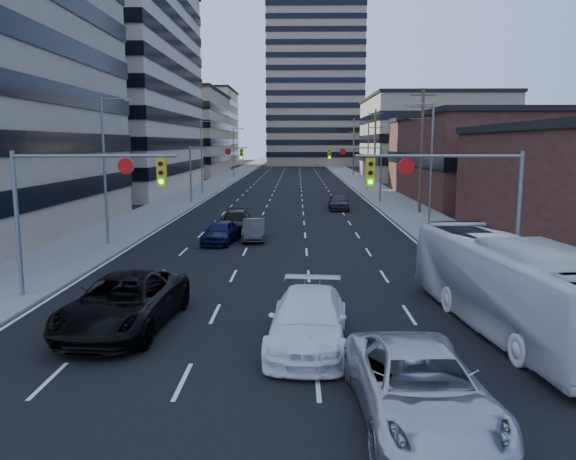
# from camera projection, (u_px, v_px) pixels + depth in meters

# --- Properties ---
(ground) EXTENTS (400.00, 400.00, 0.00)m
(ground) POSITION_uv_depth(u_px,v_px,m) (250.00, 382.00, 14.91)
(ground) COLOR black
(ground) RESTS_ON ground
(road_surface) EXTENTS (18.00, 300.00, 0.02)m
(road_surface) POSITION_uv_depth(u_px,v_px,m) (292.00, 168.00, 143.35)
(road_surface) COLOR black
(road_surface) RESTS_ON ground
(sidewalk_left) EXTENTS (5.00, 300.00, 0.15)m
(sidewalk_left) POSITION_uv_depth(u_px,v_px,m) (247.00, 167.00, 143.52)
(sidewalk_left) COLOR slate
(sidewalk_left) RESTS_ON ground
(sidewalk_right) EXTENTS (5.00, 300.00, 0.15)m
(sidewalk_right) POSITION_uv_depth(u_px,v_px,m) (337.00, 168.00, 143.15)
(sidewalk_right) COLOR slate
(sidewalk_right) RESTS_ON ground
(office_left_mid) EXTENTS (26.00, 34.00, 28.00)m
(office_left_mid) POSITION_uv_depth(u_px,v_px,m) (79.00, 83.00, 72.48)
(office_left_mid) COLOR #ADA089
(office_left_mid) RESTS_ON ground
(office_left_far) EXTENTS (20.00, 30.00, 16.00)m
(office_left_far) POSITION_uv_depth(u_px,v_px,m) (172.00, 134.00, 112.87)
(office_left_far) COLOR gray
(office_left_far) RESTS_ON ground
(storefront_right_mid) EXTENTS (20.00, 30.00, 9.00)m
(storefront_right_mid) POSITION_uv_depth(u_px,v_px,m) (499.00, 159.00, 63.23)
(storefront_right_mid) COLOR #472119
(storefront_right_mid) RESTS_ON ground
(office_right_far) EXTENTS (22.00, 28.00, 14.00)m
(office_right_far) POSITION_uv_depth(u_px,v_px,m) (430.00, 139.00, 100.37)
(office_right_far) COLOR gray
(office_right_far) RESTS_ON ground
(apartment_tower) EXTENTS (26.00, 26.00, 58.00)m
(apartment_tower) POSITION_uv_depth(u_px,v_px,m) (314.00, 62.00, 158.55)
(apartment_tower) COLOR gray
(apartment_tower) RESTS_ON ground
(bg_block_left) EXTENTS (24.00, 24.00, 20.00)m
(bg_block_left) POSITION_uv_depth(u_px,v_px,m) (190.00, 129.00, 152.14)
(bg_block_left) COLOR #ADA089
(bg_block_left) RESTS_ON ground
(bg_block_right) EXTENTS (22.00, 22.00, 12.00)m
(bg_block_right) POSITION_uv_depth(u_px,v_px,m) (419.00, 144.00, 141.91)
(bg_block_right) COLOR gray
(bg_block_right) RESTS_ON ground
(signal_near_left) EXTENTS (6.59, 0.33, 6.00)m
(signal_near_left) POSITION_uv_depth(u_px,v_px,m) (78.00, 193.00, 22.27)
(signal_near_left) COLOR slate
(signal_near_left) RESTS_ON ground
(signal_near_right) EXTENTS (6.59, 0.33, 6.00)m
(signal_near_right) POSITION_uv_depth(u_px,v_px,m) (455.00, 194.00, 22.03)
(signal_near_right) COLOR slate
(signal_near_right) RESTS_ON ground
(signal_far_left) EXTENTS (6.09, 0.33, 6.00)m
(signal_far_left) POSITION_uv_depth(u_px,v_px,m) (212.00, 162.00, 58.83)
(signal_far_left) COLOR slate
(signal_far_left) RESTS_ON ground
(signal_far_right) EXTENTS (6.09, 0.33, 6.00)m
(signal_far_right) POSITION_uv_depth(u_px,v_px,m) (359.00, 162.00, 58.58)
(signal_far_right) COLOR slate
(signal_far_right) RESTS_ON ground
(utility_pole_block) EXTENTS (2.20, 0.28, 11.00)m
(utility_pole_block) POSITION_uv_depth(u_px,v_px,m) (422.00, 149.00, 49.39)
(utility_pole_block) COLOR #4C3D2D
(utility_pole_block) RESTS_ON ground
(utility_pole_midblock) EXTENTS (2.20, 0.28, 11.00)m
(utility_pole_midblock) POSITION_uv_depth(u_px,v_px,m) (375.00, 147.00, 79.03)
(utility_pole_midblock) COLOR #4C3D2D
(utility_pole_midblock) RESTS_ON ground
(utility_pole_distant) EXTENTS (2.20, 0.28, 11.00)m
(utility_pole_distant) POSITION_uv_depth(u_px,v_px,m) (354.00, 146.00, 108.67)
(utility_pole_distant) COLOR #4C3D2D
(utility_pole_distant) RESTS_ON ground
(streetlight_left_near) EXTENTS (2.03, 0.22, 9.00)m
(streetlight_left_near) POSITION_uv_depth(u_px,v_px,m) (107.00, 164.00, 34.06)
(streetlight_left_near) COLOR slate
(streetlight_left_near) RESTS_ON ground
(streetlight_left_mid) EXTENTS (2.03, 0.22, 9.00)m
(streetlight_left_mid) POSITION_uv_depth(u_px,v_px,m) (203.00, 153.00, 68.64)
(streetlight_left_mid) COLOR slate
(streetlight_left_mid) RESTS_ON ground
(streetlight_left_far) EXTENTS (2.03, 0.22, 9.00)m
(streetlight_left_far) POSITION_uv_depth(u_px,v_px,m) (234.00, 150.00, 103.22)
(streetlight_left_far) COLOR slate
(streetlight_left_far) RESTS_ON ground
(streetlight_right_near) EXTENTS (2.03, 0.22, 9.00)m
(streetlight_right_near) POSITION_uv_depth(u_px,v_px,m) (429.00, 161.00, 38.67)
(streetlight_right_near) COLOR slate
(streetlight_right_near) RESTS_ON ground
(streetlight_right_far) EXTENTS (2.03, 0.22, 9.00)m
(streetlight_right_far) POSITION_uv_depth(u_px,v_px,m) (367.00, 153.00, 73.25)
(streetlight_right_far) COLOR slate
(streetlight_right_far) RESTS_ON ground
(black_pickup) EXTENTS (3.55, 6.85, 1.85)m
(black_pickup) POSITION_uv_depth(u_px,v_px,m) (124.00, 303.00, 19.10)
(black_pickup) COLOR black
(black_pickup) RESTS_ON ground
(white_van) EXTENTS (2.79, 5.97, 1.68)m
(white_van) POSITION_uv_depth(u_px,v_px,m) (308.00, 320.00, 17.46)
(white_van) COLOR white
(white_van) RESTS_ON ground
(silver_suv) EXTENTS (3.07, 6.20, 1.69)m
(silver_suv) POSITION_uv_depth(u_px,v_px,m) (420.00, 387.00, 12.68)
(silver_suv) COLOR #BABABF
(silver_suv) RESTS_ON ground
(transit_bus) EXTENTS (3.98, 11.66, 3.18)m
(transit_bus) POSITION_uv_depth(u_px,v_px,m) (510.00, 285.00, 18.80)
(transit_bus) COLOR silver
(transit_bus) RESTS_ON ground
(sedan_blue) EXTENTS (2.29, 4.52, 1.47)m
(sedan_blue) POSITION_uv_depth(u_px,v_px,m) (220.00, 232.00, 35.38)
(sedan_blue) COLOR #0D1035
(sedan_blue) RESTS_ON ground
(sedan_grey_center) EXTENTS (1.65, 4.21, 1.36)m
(sedan_grey_center) POSITION_uv_depth(u_px,v_px,m) (254.00, 230.00, 36.66)
(sedan_grey_center) COLOR #2E2E30
(sedan_grey_center) RESTS_ON ground
(sedan_black_far) EXTENTS (2.15, 5.28, 1.53)m
(sedan_black_far) POSITION_uv_depth(u_px,v_px,m) (236.00, 222.00, 39.67)
(sedan_black_far) COLOR black
(sedan_black_far) RESTS_ON ground
(sedan_grey_right) EXTENTS (1.83, 4.55, 1.55)m
(sedan_grey_right) POSITION_uv_depth(u_px,v_px,m) (338.00, 202.00, 53.21)
(sedan_grey_right) COLOR #323234
(sedan_grey_right) RESTS_ON ground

